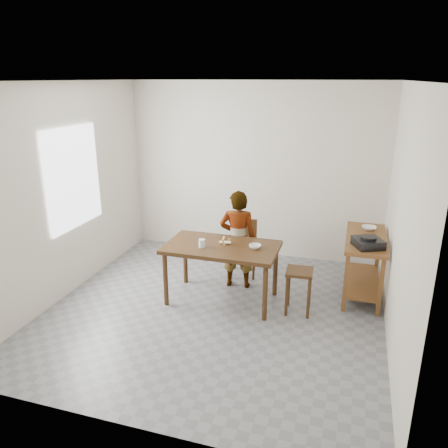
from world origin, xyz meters
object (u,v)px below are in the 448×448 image
(prep_counter, at_px, (363,266))
(stool, at_px, (298,291))
(dining_table, at_px, (222,273))
(dining_chair, at_px, (243,249))
(child, at_px, (238,240))

(prep_counter, distance_m, stool, 1.04)
(dining_table, height_order, dining_chair, dining_chair)
(dining_table, distance_m, stool, 0.99)
(dining_table, bearing_deg, child, 79.34)
(dining_chair, distance_m, stool, 1.25)
(prep_counter, relative_size, stool, 2.17)
(child, xyz_separation_m, stool, (0.90, -0.48, -0.40))
(dining_table, relative_size, stool, 2.53)
(dining_chair, bearing_deg, dining_table, -105.25)
(prep_counter, bearing_deg, dining_chair, 175.83)
(prep_counter, relative_size, child, 0.89)
(dining_table, height_order, prep_counter, prep_counter)
(child, relative_size, dining_chair, 1.71)
(dining_table, relative_size, child, 1.04)
(dining_table, bearing_deg, stool, -1.37)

